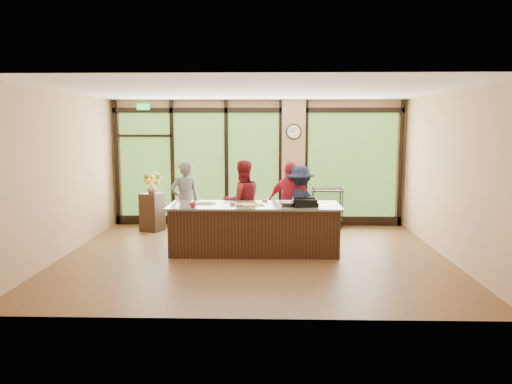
# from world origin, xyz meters

# --- Properties ---
(floor) EXTENTS (7.00, 7.00, 0.00)m
(floor) POSITION_xyz_m (0.00, 0.00, 0.00)
(floor) COLOR brown
(floor) RESTS_ON ground
(ceiling) EXTENTS (7.00, 7.00, 0.00)m
(ceiling) POSITION_xyz_m (0.00, 0.00, 3.00)
(ceiling) COLOR white
(ceiling) RESTS_ON back_wall
(back_wall) EXTENTS (7.00, 0.00, 7.00)m
(back_wall) POSITION_xyz_m (0.00, 3.00, 1.50)
(back_wall) COLOR tan
(back_wall) RESTS_ON floor
(left_wall) EXTENTS (0.00, 6.00, 6.00)m
(left_wall) POSITION_xyz_m (-3.50, 0.00, 1.50)
(left_wall) COLOR tan
(left_wall) RESTS_ON floor
(right_wall) EXTENTS (0.00, 6.00, 6.00)m
(right_wall) POSITION_xyz_m (3.50, 0.00, 1.50)
(right_wall) COLOR tan
(right_wall) RESTS_ON floor
(window_wall) EXTENTS (6.90, 0.12, 3.00)m
(window_wall) POSITION_xyz_m (0.16, 2.95, 1.39)
(window_wall) COLOR tan
(window_wall) RESTS_ON floor
(island_base) EXTENTS (3.10, 1.00, 0.88)m
(island_base) POSITION_xyz_m (0.00, 0.30, 0.44)
(island_base) COLOR black
(island_base) RESTS_ON floor
(countertop) EXTENTS (3.20, 1.10, 0.04)m
(countertop) POSITION_xyz_m (0.00, 0.30, 0.90)
(countertop) COLOR #6D635A
(countertop) RESTS_ON island_base
(wall_clock) EXTENTS (0.36, 0.04, 0.36)m
(wall_clock) POSITION_xyz_m (0.85, 2.87, 2.25)
(wall_clock) COLOR black
(wall_clock) RESTS_ON window_wall
(cook_left) EXTENTS (0.73, 0.62, 1.68)m
(cook_left) POSITION_xyz_m (-1.45, 1.14, 0.84)
(cook_left) COLOR slate
(cook_left) RESTS_ON floor
(cook_midleft) EXTENTS (1.00, 0.89, 1.70)m
(cook_midleft) POSITION_xyz_m (-0.27, 1.09, 0.85)
(cook_midleft) COLOR maroon
(cook_midleft) RESTS_ON floor
(cook_midright) EXTENTS (1.05, 0.72, 1.66)m
(cook_midright) POSITION_xyz_m (0.72, 1.15, 0.83)
(cook_midright) COLOR #B01B33
(cook_midright) RESTS_ON floor
(cook_right) EXTENTS (1.15, 0.86, 1.59)m
(cook_right) POSITION_xyz_m (0.90, 1.12, 0.79)
(cook_right) COLOR #171D34
(cook_right) RESTS_ON floor
(roasting_pan) EXTENTS (0.49, 0.41, 0.08)m
(roasting_pan) POSITION_xyz_m (0.93, 0.11, 0.96)
(roasting_pan) COLOR black
(roasting_pan) RESTS_ON countertop
(mixing_bowl) EXTENTS (0.40, 0.40, 0.08)m
(mixing_bowl) POSITION_xyz_m (0.61, 0.16, 0.96)
(mixing_bowl) COLOR silver
(mixing_bowl) RESTS_ON countertop
(cutting_board_left) EXTENTS (0.43, 0.36, 0.01)m
(cutting_board_left) POSITION_xyz_m (-0.96, 0.38, 0.93)
(cutting_board_left) COLOR #44812F
(cutting_board_left) RESTS_ON countertop
(cutting_board_center) EXTENTS (0.47, 0.38, 0.01)m
(cutting_board_center) POSITION_xyz_m (-0.05, 0.29, 0.93)
(cutting_board_center) COLOR yellow
(cutting_board_center) RESTS_ON countertop
(cutting_board_right) EXTENTS (0.40, 0.31, 0.01)m
(cutting_board_right) POSITION_xyz_m (0.74, 0.62, 0.93)
(cutting_board_right) COLOR yellow
(cutting_board_right) RESTS_ON countertop
(prep_bowl_near) EXTENTS (0.17, 0.17, 0.04)m
(prep_bowl_near) POSITION_xyz_m (-0.27, 0.09, 0.94)
(prep_bowl_near) COLOR white
(prep_bowl_near) RESTS_ON countertop
(prep_bowl_mid) EXTENTS (0.18, 0.18, 0.04)m
(prep_bowl_mid) POSITION_xyz_m (-0.41, 0.29, 0.94)
(prep_bowl_mid) COLOR white
(prep_bowl_mid) RESTS_ON countertop
(prep_bowl_far) EXTENTS (0.17, 0.17, 0.03)m
(prep_bowl_far) POSITION_xyz_m (0.19, 0.75, 0.94)
(prep_bowl_far) COLOR white
(prep_bowl_far) RESTS_ON countertop
(red_ramekin) EXTENTS (0.15, 0.15, 0.09)m
(red_ramekin) POSITION_xyz_m (-1.11, -0.06, 0.96)
(red_ramekin) COLOR red
(red_ramekin) RESTS_ON countertop
(flower_stand) EXTENTS (0.56, 0.56, 0.87)m
(flower_stand) POSITION_xyz_m (-2.39, 2.21, 0.43)
(flower_stand) COLOR black
(flower_stand) RESTS_ON floor
(flower_vase) EXTENTS (0.26, 0.26, 0.24)m
(flower_vase) POSITION_xyz_m (-2.39, 2.21, 0.99)
(flower_vase) COLOR olive
(flower_vase) RESTS_ON flower_stand
(bar_cart) EXTENTS (0.75, 0.46, 0.99)m
(bar_cart) POSITION_xyz_m (1.65, 2.75, 0.59)
(bar_cart) COLOR black
(bar_cart) RESTS_ON floor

